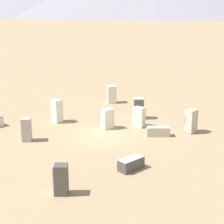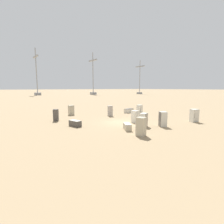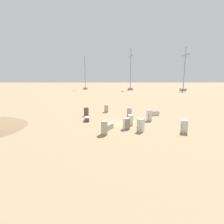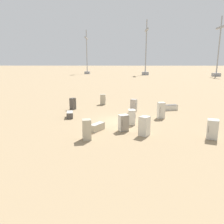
{
  "view_description": "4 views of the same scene",
  "coord_description": "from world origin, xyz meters",
  "px_view_note": "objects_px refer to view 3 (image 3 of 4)",
  "views": [
    {
      "loc": [
        -11.44,
        -20.57,
        8.48
      ],
      "look_at": [
        1.18,
        0.71,
        1.32
      ],
      "focal_mm": 60.0,
      "sensor_mm": 36.0,
      "label": 1
    },
    {
      "loc": [
        15.78,
        -13.0,
        4.05
      ],
      "look_at": [
        -1.26,
        -0.44,
        1.14
      ],
      "focal_mm": 28.0,
      "sensor_mm": 36.0,
      "label": 2
    },
    {
      "loc": [
        25.27,
        -1.8,
        6.25
      ],
      "look_at": [
        0.41,
        -1.43,
        1.73
      ],
      "focal_mm": 28.0,
      "sensor_mm": 36.0,
      "label": 3
    },
    {
      "loc": [
        21.39,
        0.21,
        5.75
      ],
      "look_at": [
        1.32,
        -0.68,
        1.24
      ],
      "focal_mm": 35.0,
      "sensor_mm": 36.0,
      "label": 4
    }
  ],
  "objects_px": {
    "power_pylon_2": "(130,78)",
    "discarded_fridge_4": "(129,112)",
    "discarded_fridge_10": "(106,109)",
    "discarded_fridge_8": "(141,125)",
    "discarded_fridge_1": "(149,115)",
    "discarded_fridge_11": "(131,120)",
    "power_pylon_1": "(184,78)",
    "power_pylon_3": "(85,79)",
    "discarded_fridge_2": "(104,128)",
    "discarded_fridge_6": "(109,127)",
    "discarded_fridge_0": "(87,119)",
    "discarded_fridge_9": "(154,114)",
    "discarded_fridge_3": "(184,126)",
    "discarded_fridge_7": "(126,124)",
    "discarded_fridge_5": "(86,112)"
  },
  "relations": [
    {
      "from": "power_pylon_2",
      "to": "discarded_fridge_7",
      "type": "bearing_deg",
      "value": -7.07
    },
    {
      "from": "discarded_fridge_7",
      "to": "discarded_fridge_10",
      "type": "height_order",
      "value": "discarded_fridge_10"
    },
    {
      "from": "discarded_fridge_8",
      "to": "discarded_fridge_10",
      "type": "distance_m",
      "value": 14.08
    },
    {
      "from": "discarded_fridge_5",
      "to": "discarded_fridge_10",
      "type": "bearing_deg",
      "value": 75.92
    },
    {
      "from": "power_pylon_3",
      "to": "discarded_fridge_7",
      "type": "height_order",
      "value": "power_pylon_3"
    },
    {
      "from": "discarded_fridge_0",
      "to": "discarded_fridge_9",
      "type": "xyz_separation_m",
      "value": [
        -4.42,
        11.6,
        0.01
      ]
    },
    {
      "from": "discarded_fridge_5",
      "to": "discarded_fridge_2",
      "type": "bearing_deg",
      "value": -41.11
    },
    {
      "from": "discarded_fridge_1",
      "to": "discarded_fridge_11",
      "type": "xyz_separation_m",
      "value": [
        2.47,
        -3.21,
        -0.14
      ]
    },
    {
      "from": "discarded_fridge_6",
      "to": "power_pylon_2",
      "type": "bearing_deg",
      "value": 111.68
    },
    {
      "from": "discarded_fridge_1",
      "to": "power_pylon_1",
      "type": "bearing_deg",
      "value": -128.46
    },
    {
      "from": "discarded_fridge_8",
      "to": "discarded_fridge_9",
      "type": "xyz_separation_m",
      "value": [
        -10.03,
        4.19,
        -0.46
      ]
    },
    {
      "from": "discarded_fridge_7",
      "to": "discarded_fridge_11",
      "type": "distance_m",
      "value": 2.29
    },
    {
      "from": "discarded_fridge_11",
      "to": "discarded_fridge_8",
      "type": "bearing_deg",
      "value": 14.87
    },
    {
      "from": "power_pylon_1",
      "to": "discarded_fridge_1",
      "type": "bearing_deg",
      "value": -26.01
    },
    {
      "from": "discarded_fridge_0",
      "to": "discarded_fridge_7",
      "type": "height_order",
      "value": "discarded_fridge_7"
    },
    {
      "from": "power_pylon_3",
      "to": "discarded_fridge_6",
      "type": "relative_size",
      "value": 14.15
    },
    {
      "from": "discarded_fridge_10",
      "to": "power_pylon_1",
      "type": "bearing_deg",
      "value": 142.71
    },
    {
      "from": "power_pylon_1",
      "to": "discarded_fridge_0",
      "type": "xyz_separation_m",
      "value": [
        77.22,
        -47.36,
        -7.5
      ]
    },
    {
      "from": "power_pylon_2",
      "to": "discarded_fridge_0",
      "type": "distance_m",
      "value": 88.98
    },
    {
      "from": "power_pylon_3",
      "to": "discarded_fridge_0",
      "type": "bearing_deg",
      "value": 7.77
    },
    {
      "from": "discarded_fridge_3",
      "to": "discarded_fridge_4",
      "type": "distance_m",
      "value": 11.08
    },
    {
      "from": "power_pylon_2",
      "to": "discarded_fridge_4",
      "type": "height_order",
      "value": "power_pylon_2"
    },
    {
      "from": "power_pylon_1",
      "to": "discarded_fridge_4",
      "type": "bearing_deg",
      "value": -28.64
    },
    {
      "from": "discarded_fridge_4",
      "to": "discarded_fridge_7",
      "type": "height_order",
      "value": "discarded_fridge_4"
    },
    {
      "from": "discarded_fridge_4",
      "to": "discarded_fridge_8",
      "type": "distance_m",
      "value": 8.98
    },
    {
      "from": "power_pylon_1",
      "to": "power_pylon_3",
      "type": "xyz_separation_m",
      "value": [
        -19.53,
        -60.56,
        -0.75
      ]
    },
    {
      "from": "discarded_fridge_7",
      "to": "discarded_fridge_2",
      "type": "bearing_deg",
      "value": 14.82
    },
    {
      "from": "discarded_fridge_7",
      "to": "discarded_fridge_9",
      "type": "distance_m",
      "value": 10.67
    },
    {
      "from": "discarded_fridge_2",
      "to": "discarded_fridge_8",
      "type": "bearing_deg",
      "value": 0.86
    },
    {
      "from": "discarded_fridge_0",
      "to": "discarded_fridge_4",
      "type": "relative_size",
      "value": 1.01
    },
    {
      "from": "discarded_fridge_0",
      "to": "discarded_fridge_9",
      "type": "height_order",
      "value": "discarded_fridge_9"
    },
    {
      "from": "discarded_fridge_8",
      "to": "discarded_fridge_10",
      "type": "bearing_deg",
      "value": 52.71
    },
    {
      "from": "discarded_fridge_4",
      "to": "discarded_fridge_0",
      "type": "bearing_deg",
      "value": -37.96
    },
    {
      "from": "power_pylon_2",
      "to": "discarded_fridge_7",
      "type": "height_order",
      "value": "power_pylon_2"
    },
    {
      "from": "power_pylon_1",
      "to": "discarded_fridge_1",
      "type": "xyz_separation_m",
      "value": [
        77.09,
        -37.61,
        -6.96
      ]
    },
    {
      "from": "discarded_fridge_5",
      "to": "discarded_fridge_11",
      "type": "relative_size",
      "value": 1.02
    },
    {
      "from": "discarded_fridge_11",
      "to": "discarded_fridge_5",
      "type": "bearing_deg",
      "value": -132.8
    },
    {
      "from": "discarded_fridge_3",
      "to": "discarded_fridge_8",
      "type": "height_order",
      "value": "discarded_fridge_8"
    },
    {
      "from": "discarded_fridge_2",
      "to": "discarded_fridge_3",
      "type": "xyz_separation_m",
      "value": [
        -0.58,
        9.64,
        -0.03
      ]
    },
    {
      "from": "discarded_fridge_7",
      "to": "discarded_fridge_1",
      "type": "bearing_deg",
      "value": -155.59
    },
    {
      "from": "power_pylon_1",
      "to": "discarded_fridge_3",
      "type": "distance_m",
      "value": 90.7
    },
    {
      "from": "discarded_fridge_2",
      "to": "discarded_fridge_6",
      "type": "relative_size",
      "value": 1.0
    },
    {
      "from": "discarded_fridge_1",
      "to": "discarded_fridge_10",
      "type": "height_order",
      "value": "discarded_fridge_1"
    },
    {
      "from": "discarded_fridge_10",
      "to": "discarded_fridge_8",
      "type": "bearing_deg",
      "value": 14.02
    },
    {
      "from": "discarded_fridge_8",
      "to": "discarded_fridge_11",
      "type": "xyz_separation_m",
      "value": [
        -3.27,
        -0.87,
        -0.08
      ]
    },
    {
      "from": "discarded_fridge_2",
      "to": "discarded_fridge_3",
      "type": "distance_m",
      "value": 9.66
    },
    {
      "from": "discarded_fridge_0",
      "to": "discarded_fridge_9",
      "type": "relative_size",
      "value": 0.77
    },
    {
      "from": "power_pylon_3",
      "to": "discarded_fridge_8",
      "type": "distance_m",
      "value": 104.61
    },
    {
      "from": "power_pylon_2",
      "to": "discarded_fridge_3",
      "type": "bearing_deg",
      "value": -2.77
    },
    {
      "from": "discarded_fridge_3",
      "to": "discarded_fridge_10",
      "type": "relative_size",
      "value": 1.05
    }
  ]
}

